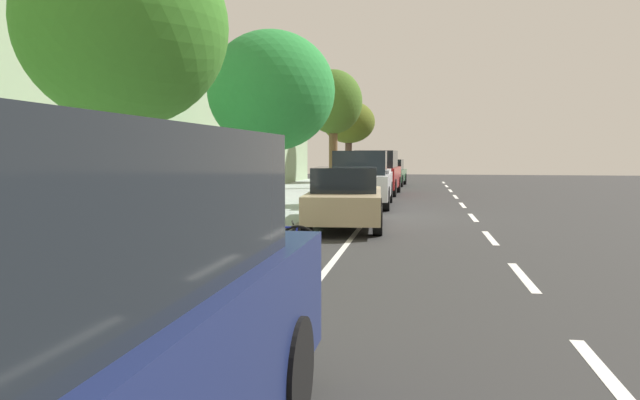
# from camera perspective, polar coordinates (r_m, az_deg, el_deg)

# --- Properties ---
(ground) EXTENTS (72.18, 72.18, 0.00)m
(ground) POSITION_cam_1_polar(r_m,az_deg,el_deg) (17.33, 5.36, -1.70)
(ground) COLOR #2D2D2D
(sidewalk) EXTENTS (4.48, 45.11, 0.13)m
(sidewalk) POSITION_cam_1_polar(r_m,az_deg,el_deg) (18.05, -7.45, -1.25)
(sidewalk) COLOR #9BA7A3
(sidewalk) RESTS_ON ground
(curb_edge) EXTENTS (0.16, 45.11, 0.13)m
(curb_edge) POSITION_cam_1_polar(r_m,az_deg,el_deg) (17.52, -0.17, -1.39)
(curb_edge) COLOR gray
(curb_edge) RESTS_ON ground
(lane_stripe_centre) EXTENTS (0.14, 44.20, 0.01)m
(lane_stripe_centre) POSITION_cam_1_polar(r_m,az_deg,el_deg) (17.81, 14.49, -1.64)
(lane_stripe_centre) COLOR white
(lane_stripe_centre) RESTS_ON ground
(lane_stripe_bike_edge) EXTENTS (0.12, 45.11, 0.01)m
(lane_stripe_bike_edge) POSITION_cam_1_polar(r_m,az_deg,el_deg) (17.34, 4.63, -1.67)
(lane_stripe_bike_edge) COLOR white
(lane_stripe_bike_edge) RESTS_ON ground
(building_facade) EXTENTS (0.50, 45.11, 5.62)m
(building_facade) POSITION_cam_1_polar(r_m,az_deg,el_deg) (18.86, -14.86, 7.23)
(building_facade) COLOR gray
(building_facade) RESTS_ON ground
(parked_sedan_green_nearest) EXTENTS (1.99, 4.47, 1.52)m
(parked_sedan_green_nearest) POSITION_cam_1_polar(r_m,az_deg,el_deg) (34.56, 6.63, 2.63)
(parked_sedan_green_nearest) COLOR #1E512D
(parked_sedan_green_nearest) RESTS_ON ground
(parked_suv_red_second) EXTENTS (2.08, 4.75, 1.99)m
(parked_suv_red_second) POSITION_cam_1_polar(r_m,az_deg,el_deg) (27.08, 5.49, 2.71)
(parked_suv_red_second) COLOR maroon
(parked_suv_red_second) RESTS_ON ground
(parked_pickup_silver_mid) EXTENTS (2.09, 5.33, 1.95)m
(parked_pickup_silver_mid) POSITION_cam_1_polar(r_m,az_deg,el_deg) (20.83, 4.07, 1.84)
(parked_pickup_silver_mid) COLOR #B7BABF
(parked_pickup_silver_mid) RESTS_ON ground
(parked_sedan_tan_far) EXTENTS (2.06, 4.51, 1.52)m
(parked_sedan_tan_far) POSITION_cam_1_polar(r_m,az_deg,el_deg) (14.88, 2.46, 0.21)
(parked_sedan_tan_far) COLOR tan
(parked_sedan_tan_far) RESTS_ON ground
(parked_suv_dark_blue_farthest) EXTENTS (1.99, 4.71, 1.99)m
(parked_suv_dark_blue_farthest) POSITION_cam_1_polar(r_m,az_deg,el_deg) (3.08, -26.09, -11.79)
(parked_suv_dark_blue_farthest) COLOR navy
(parked_suv_dark_blue_farthest) RESTS_ON ground
(bicycle_at_curb) EXTENTS (1.69, 0.57, 0.75)m
(bicycle_at_curb) POSITION_cam_1_polar(r_m,az_deg,el_deg) (9.71, -5.28, -4.37)
(bicycle_at_curb) COLOR black
(bicycle_at_curb) RESTS_ON ground
(cyclist_with_backpack) EXTENTS (0.49, 0.60, 1.79)m
(cyclist_with_backpack) POSITION_cam_1_polar(r_m,az_deg,el_deg) (10.11, -5.89, 0.12)
(cyclist_with_backpack) COLOR #C6B284
(cyclist_with_backpack) RESTS_ON ground
(street_tree_near_cyclist) EXTENTS (3.21, 3.21, 4.94)m
(street_tree_near_cyclist) POSITION_cam_1_polar(r_m,az_deg,el_deg) (36.50, 2.77, 7.44)
(street_tree_near_cyclist) COLOR brown
(street_tree_near_cyclist) RESTS_ON sidewalk
(street_tree_mid_block) EXTENTS (2.90, 2.90, 5.90)m
(street_tree_mid_block) POSITION_cam_1_polar(r_m,az_deg,el_deg) (30.03, 1.29, 9.31)
(street_tree_mid_block) COLOR brown
(street_tree_mid_block) RESTS_ON sidewalk
(street_tree_far_end) EXTENTS (3.70, 3.70, 5.28)m
(street_tree_far_end) POSITION_cam_1_polar(r_m,az_deg,el_deg) (17.56, -4.70, 10.36)
(street_tree_far_end) COLOR #4A3422
(street_tree_far_end) RESTS_ON sidewalk
(street_tree_corner) EXTENTS (3.03, 3.03, 5.04)m
(street_tree_corner) POSITION_cam_1_polar(r_m,az_deg,el_deg) (9.40, -18.35, 15.41)
(street_tree_corner) COLOR brown
(street_tree_corner) RESTS_ON sidewalk
(fire_hydrant) EXTENTS (0.22, 0.22, 0.84)m
(fire_hydrant) POSITION_cam_1_polar(r_m,az_deg,el_deg) (29.99, 3.05, 2.00)
(fire_hydrant) COLOR red
(fire_hydrant) RESTS_ON sidewalk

